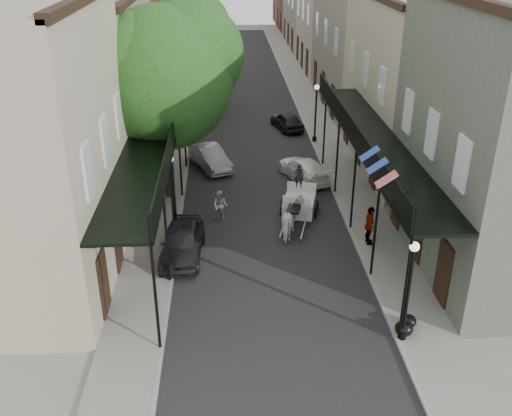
{
  "coord_description": "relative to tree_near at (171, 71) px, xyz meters",
  "views": [
    {
      "loc": [
        -1.66,
        -17.04,
        12.49
      ],
      "look_at": [
        -0.42,
        5.24,
        1.6
      ],
      "focal_mm": 40.0,
      "sensor_mm": 36.0,
      "label": 1
    }
  ],
  "objects": [
    {
      "name": "tree_far",
      "position": [
        -0.05,
        14.0,
        -0.65
      ],
      "size": [
        6.45,
        6.0,
        8.61
      ],
      "color": "#382619",
      "rests_on": "sidewalk_left"
    },
    {
      "name": "lamppost_right_far",
      "position": [
        8.3,
        7.82,
        -4.44
      ],
      "size": [
        0.32,
        0.32,
        3.71
      ],
      "color": "black",
      "rests_on": "sidewalk_right"
    },
    {
      "name": "horse",
      "position": [
        5.46,
        -4.61,
        -5.64
      ],
      "size": [
        1.38,
        2.18,
        1.7
      ],
      "primitive_type": "imported",
      "rotation": [
        0.0,
        0.0,
        2.89
      ],
      "color": "white",
      "rests_on": "ground"
    },
    {
      "name": "building_row_left",
      "position": [
        -4.4,
        19.82,
        -1.24
      ],
      "size": [
        5.0,
        80.0,
        10.5
      ],
      "primitive_type": "cube",
      "color": "#A09580",
      "rests_on": "ground"
    },
    {
      "name": "car_right_far",
      "position": [
        6.8,
        10.78,
        -5.88
      ],
      "size": [
        2.34,
        3.81,
        1.21
      ],
      "primitive_type": "imported",
      "rotation": [
        0.0,
        0.0,
        3.41
      ],
      "color": "black",
      "rests_on": "ground"
    },
    {
      "name": "car_left_near",
      "position": [
        0.6,
        -6.18,
        -5.79
      ],
      "size": [
        1.9,
        4.21,
        1.4
      ],
      "primitive_type": "imported",
      "rotation": [
        0.0,
        0.0,
        -0.06
      ],
      "color": "black",
      "rests_on": "ground"
    },
    {
      "name": "car_left_mid",
      "position": [
        1.6,
        3.82,
        -5.85
      ],
      "size": [
        2.77,
        4.1,
        1.28
      ],
      "primitive_type": "imported",
      "rotation": [
        0.0,
        0.0,
        0.41
      ],
      "color": "gray",
      "rests_on": "ground"
    },
    {
      "name": "gallery_left",
      "position": [
        -0.59,
        -3.2,
        -2.44
      ],
      "size": [
        2.2,
        18.05,
        4.88
      ],
      "color": "black",
      "rests_on": "sidewalk_left"
    },
    {
      "name": "trash_bags",
      "position": [
        8.51,
        -11.84,
        -6.12
      ],
      "size": [
        0.88,
        1.03,
        0.53
      ],
      "color": "black",
      "rests_on": "sidewalk_right"
    },
    {
      "name": "pedestrian_sidewalk_left",
      "position": [
        -1.59,
        1.66,
        -5.63
      ],
      "size": [
        0.98,
        0.6,
        1.47
      ],
      "primitive_type": "imported",
      "rotation": [
        0.0,
        0.0,
        3.08
      ],
      "color": "gray",
      "rests_on": "sidewalk_left"
    },
    {
      "name": "ground",
      "position": [
        4.2,
        -10.18,
        -6.49
      ],
      "size": [
        140.0,
        140.0,
        0.0
      ],
      "primitive_type": "plane",
      "color": "gray",
      "rests_on": "ground"
    },
    {
      "name": "car_right_near",
      "position": [
        6.8,
        1.9,
        -5.89
      ],
      "size": [
        2.93,
        4.45,
        1.2
      ],
      "primitive_type": "imported",
      "rotation": [
        0.0,
        0.0,
        3.47
      ],
      "color": "white",
      "rests_on": "ground"
    },
    {
      "name": "pedestrian_walking",
      "position": [
        2.2,
        -2.88,
        -5.73
      ],
      "size": [
        0.88,
        0.78,
        1.51
      ],
      "primitive_type": "imported",
      "rotation": [
        0.0,
        0.0,
        -0.34
      ],
      "color": "#9D9C94",
      "rests_on": "ground"
    },
    {
      "name": "sidewalk_left",
      "position": [
        -0.8,
        9.82,
        -6.43
      ],
      "size": [
        2.2,
        90.0,
        0.12
      ],
      "primitive_type": "cube",
      "color": "gray",
      "rests_on": "ground"
    },
    {
      "name": "gallery_right",
      "position": [
        8.99,
        -3.2,
        -2.44
      ],
      "size": [
        2.2,
        18.05,
        4.88
      ],
      "color": "black",
      "rests_on": "sidewalk_right"
    },
    {
      "name": "car_left_far",
      "position": [
        0.6,
        18.54,
        -5.81
      ],
      "size": [
        3.36,
        5.3,
        1.36
      ],
      "primitive_type": "imported",
      "rotation": [
        0.0,
        0.0,
        -0.24
      ],
      "color": "black",
      "rests_on": "ground"
    },
    {
      "name": "lamppost_left",
      "position": [
        0.1,
        -4.18,
        -4.44
      ],
      "size": [
        0.32,
        0.32,
        3.71
      ],
      "color": "black",
      "rests_on": "sidewalk_left"
    },
    {
      "name": "sidewalk_right",
      "position": [
        9.2,
        9.82,
        -6.43
      ],
      "size": [
        2.2,
        90.0,
        0.12
      ],
      "primitive_type": "cube",
      "color": "gray",
      "rests_on": "ground"
    },
    {
      "name": "lamppost_right_near",
      "position": [
        8.3,
        -12.18,
        -4.44
      ],
      "size": [
        0.32,
        0.32,
        3.71
      ],
      "color": "black",
      "rests_on": "sidewalk_right"
    },
    {
      "name": "road",
      "position": [
        4.2,
        9.82,
        -6.48
      ],
      "size": [
        8.0,
        90.0,
        0.01
      ],
      "primitive_type": "cube",
      "color": "black",
      "rests_on": "ground"
    },
    {
      "name": "pedestrian_sidewalk_right",
      "position": [
        8.66,
        -5.73,
        -5.49
      ],
      "size": [
        0.44,
        1.04,
        1.76
      ],
      "primitive_type": "imported",
      "rotation": [
        0.0,
        0.0,
        1.56
      ],
      "color": "gray",
      "rests_on": "sidewalk_right"
    },
    {
      "name": "carriage",
      "position": [
        6.11,
        -2.03,
        -5.38
      ],
      "size": [
        2.12,
        2.78,
        2.85
      ],
      "rotation": [
        0.0,
        0.0,
        -0.25
      ],
      "color": "black",
      "rests_on": "ground"
    },
    {
      "name": "tree_near",
      "position": [
        0.0,
        0.0,
        0.0
      ],
      "size": [
        7.31,
        6.8,
        9.63
      ],
      "color": "#382619",
      "rests_on": "sidewalk_left"
    },
    {
      "name": "building_row_right",
      "position": [
        12.8,
        19.82,
        -1.24
      ],
      "size": [
        5.0,
        80.0,
        10.5
      ],
      "primitive_type": "cube",
      "color": "slate",
      "rests_on": "ground"
    }
  ]
}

